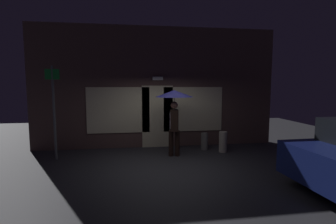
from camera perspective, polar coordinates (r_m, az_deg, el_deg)
The scene contains 6 objects.
ground_plane at distance 7.01m, azimuth -0.48°, elevation -12.24°, with size 18.00×18.00×0.00m, color #2D2D33.
building_facade at distance 8.98m, azimuth -2.56°, elevation 5.43°, with size 8.66×0.48×4.26m.
person_with_umbrella at distance 7.65m, azimuth 1.44°, elevation 1.99°, with size 1.16×1.16×2.06m.
street_sign_post at distance 8.01m, azimuth -24.70°, elevation 0.92°, with size 0.40×0.07×2.78m.
sidewalk_bollard at distance 8.70m, azimuth 8.35°, elevation -6.67°, with size 0.23×0.23×0.58m, color slate.
sidewalk_bollard_2 at distance 8.51m, azimuth 12.49°, elevation -6.69°, with size 0.26×0.26×0.69m, color #B2A899.
Camera 1 is at (-0.91, -6.59, 2.20)m, focal length 26.59 mm.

